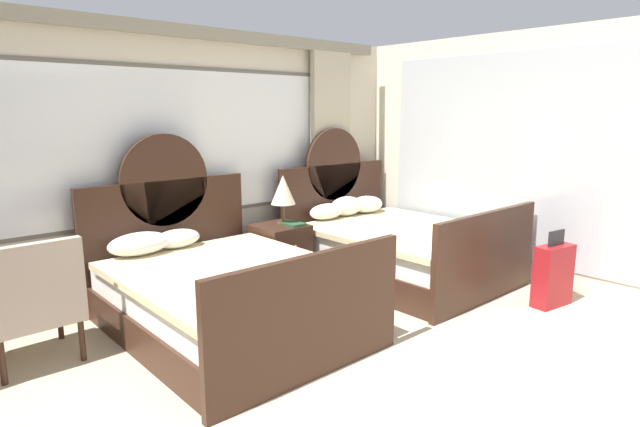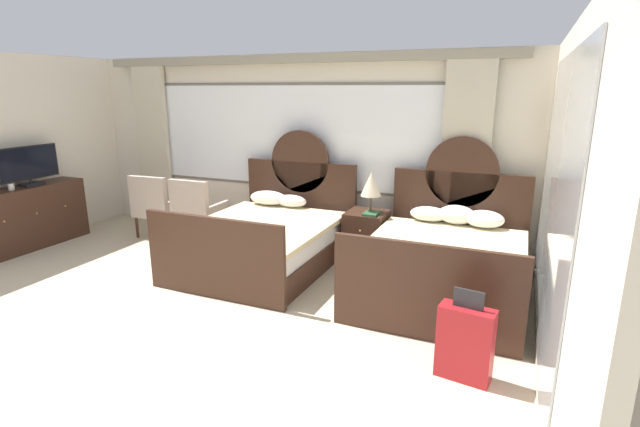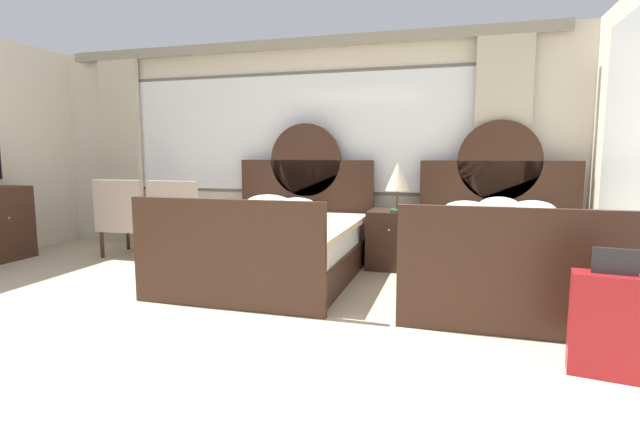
% 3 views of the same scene
% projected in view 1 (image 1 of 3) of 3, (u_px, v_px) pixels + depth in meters
% --- Properties ---
extents(wall_back_window, '(6.88, 0.22, 2.70)m').
position_uv_depth(wall_back_window, '(131.00, 158.00, 4.99)').
color(wall_back_window, beige).
rests_on(wall_back_window, ground_plane).
extents(wall_right_mirror, '(0.08, 4.99, 2.70)m').
position_uv_depth(wall_right_mirror, '(552.00, 160.00, 5.47)').
color(wall_right_mirror, beige).
rests_on(wall_right_mirror, ground_plane).
extents(bed_near_window, '(1.71, 2.23, 1.65)m').
position_uv_depth(bed_near_window, '(224.00, 292.00, 4.46)').
color(bed_near_window, '#382116').
rests_on(bed_near_window, ground_plane).
extents(bed_near_mirror, '(1.71, 2.23, 1.65)m').
position_uv_depth(bed_near_mirror, '(395.00, 246.00, 5.94)').
color(bed_near_mirror, '#382116').
rests_on(bed_near_mirror, ground_plane).
extents(nightstand_between_beds, '(0.52, 0.54, 0.65)m').
position_uv_depth(nightstand_between_beds, '(280.00, 254.00, 5.71)').
color(nightstand_between_beds, '#382116').
rests_on(nightstand_between_beds, ground_plane).
extents(table_lamp_on_nightstand, '(0.27, 0.27, 0.54)m').
position_uv_depth(table_lamp_on_nightstand, '(283.00, 190.00, 5.60)').
color(table_lamp_on_nightstand, brown).
rests_on(table_lamp_on_nightstand, nightstand_between_beds).
extents(book_on_nightstand, '(0.18, 0.26, 0.03)m').
position_uv_depth(book_on_nightstand, '(293.00, 224.00, 5.63)').
color(book_on_nightstand, '#285133').
rests_on(book_on_nightstand, nightstand_between_beds).
extents(armchair_by_window_left, '(0.64, 0.64, 0.97)m').
position_uv_depth(armchair_by_window_left, '(32.00, 301.00, 3.83)').
color(armchair_by_window_left, '#B29E8E').
rests_on(armchair_by_window_left, ground_plane).
extents(suitcase_on_floor, '(0.44, 0.24, 0.75)m').
position_uv_depth(suitcase_on_floor, '(553.00, 275.00, 5.03)').
color(suitcase_on_floor, maroon).
rests_on(suitcase_on_floor, ground_plane).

